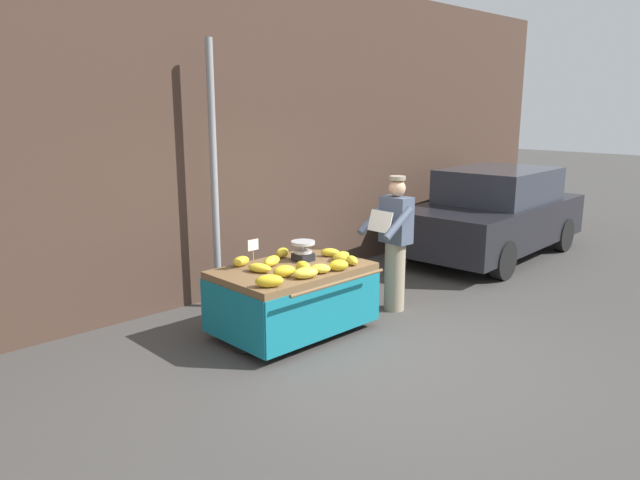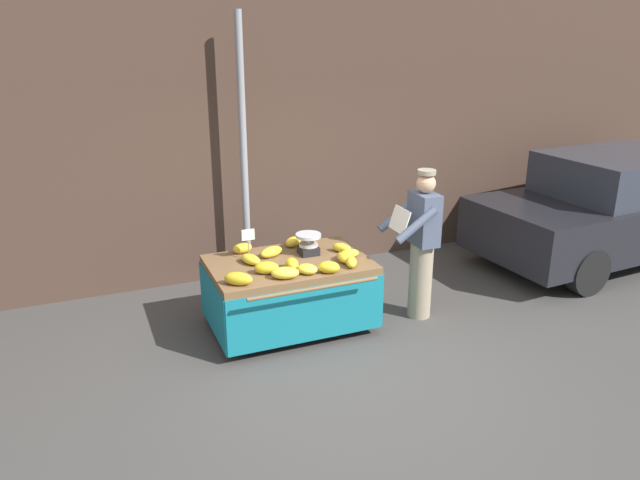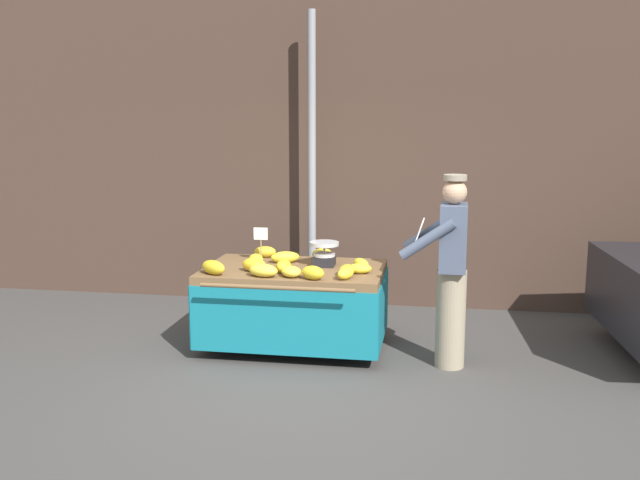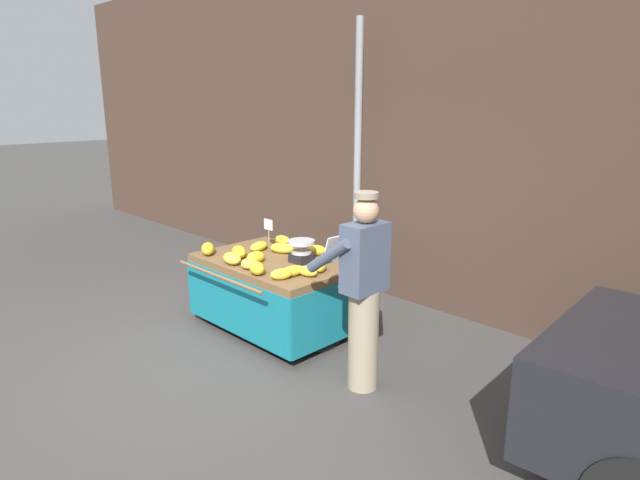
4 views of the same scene
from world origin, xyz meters
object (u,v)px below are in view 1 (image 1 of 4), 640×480
object	(u,v)px
parked_car	(494,213)
banana_bunch_11	(269,281)
banana_bunch_3	(342,256)
banana_bunch_7	(241,261)
banana_bunch_1	(352,260)
banana_bunch_12	(339,265)
street_pole	(214,179)
vendor_person	(395,243)
banana_bunch_13	(330,253)
weighing_scale	(303,251)
banana_bunch_6	(306,273)
banana_bunch_2	(272,261)
banana_bunch_10	(282,253)
banana_bunch_4	(284,271)
banana_cart	(293,285)
price_sign	(253,248)
banana_bunch_9	(341,258)
banana_bunch_0	(321,269)
banana_bunch_8	(303,267)

from	to	relation	value
parked_car	banana_bunch_11	bearing A→B (deg)	-172.76
banana_bunch_3	banana_bunch_7	xyz separation A→B (m)	(-1.03, 0.58, 0.01)
banana_bunch_1	banana_bunch_12	world-z (taller)	banana_bunch_12
street_pole	vendor_person	xyz separation A→B (m)	(1.53, -1.65, -0.80)
banana_bunch_11	banana_bunch_13	bearing A→B (deg)	18.78
banana_bunch_13	vendor_person	xyz separation A→B (m)	(0.82, -0.32, 0.04)
weighing_scale	banana_bunch_6	xyz separation A→B (m)	(-0.46, -0.55, -0.06)
banana_bunch_11	banana_bunch_2	bearing A→B (deg)	48.65
banana_bunch_10	banana_bunch_12	size ratio (longest dim) A/B	0.96
banana_bunch_4	vendor_person	bearing A→B (deg)	-1.44
banana_cart	price_sign	bearing A→B (deg)	149.95
banana_bunch_9	parked_car	xyz separation A→B (m)	(4.36, 0.54, -0.09)
banana_bunch_3	banana_bunch_4	distance (m)	0.97
banana_bunch_1	banana_bunch_13	world-z (taller)	banana_bunch_1
price_sign	banana_bunch_0	distance (m)	0.78
price_sign	banana_bunch_3	bearing A→B (deg)	-19.70
weighing_scale	banana_bunch_2	world-z (taller)	weighing_scale
banana_bunch_9	banana_bunch_11	world-z (taller)	banana_bunch_11
banana_bunch_6	banana_bunch_11	bearing A→B (deg)	177.62
banana_bunch_10	banana_bunch_11	bearing A→B (deg)	-136.66
banana_bunch_2	street_pole	bearing A→B (deg)	87.25
banana_bunch_2	banana_bunch_9	xyz separation A→B (m)	(0.67, -0.44, -0.01)
street_pole	banana_bunch_1	world-z (taller)	street_pole
banana_cart	banana_bunch_8	world-z (taller)	banana_bunch_8
banana_bunch_4	banana_bunch_13	size ratio (longest dim) A/B	1.06
banana_bunch_12	banana_cart	bearing A→B (deg)	120.00
street_pole	banana_bunch_8	size ratio (longest dim) A/B	16.57
banana_bunch_2	parked_car	distance (m)	5.03
banana_cart	weighing_scale	size ratio (longest dim) A/B	6.12
weighing_scale	banana_bunch_10	size ratio (longest dim) A/B	1.33
weighing_scale	banana_bunch_9	xyz separation A→B (m)	(0.27, -0.36, -0.07)
banana_bunch_3	parked_car	world-z (taller)	parked_car
weighing_scale	banana_bunch_13	bearing A→B (deg)	-13.07
street_pole	banana_bunch_3	size ratio (longest dim) A/B	14.92
banana_bunch_9	banana_bunch_10	bearing A→B (deg)	117.17
weighing_scale	banana_bunch_6	bearing A→B (deg)	-130.33
price_sign	banana_bunch_13	xyz separation A→B (m)	(1.01, -0.18, -0.20)
price_sign	street_pole	bearing A→B (deg)	75.27
banana_bunch_6	banana_bunch_1	bearing A→B (deg)	2.14
parked_car	weighing_scale	bearing A→B (deg)	-177.76
vendor_person	banana_cart	bearing A→B (deg)	169.01
banana_bunch_6	banana_bunch_8	world-z (taller)	banana_bunch_8
banana_bunch_4	banana_bunch_11	world-z (taller)	same
banana_bunch_13	banana_bunch_2	bearing A→B (deg)	167.80
banana_bunch_2	banana_bunch_13	world-z (taller)	banana_bunch_2
price_sign	banana_bunch_9	distance (m)	1.04
street_pole	banana_bunch_10	xyz separation A→B (m)	(0.28, -0.96, -0.82)
weighing_scale	banana_bunch_12	bearing A→B (deg)	-90.55
banana_bunch_0	banana_bunch_1	size ratio (longest dim) A/B	1.04
banana_bunch_2	banana_bunch_13	size ratio (longest dim) A/B	1.21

